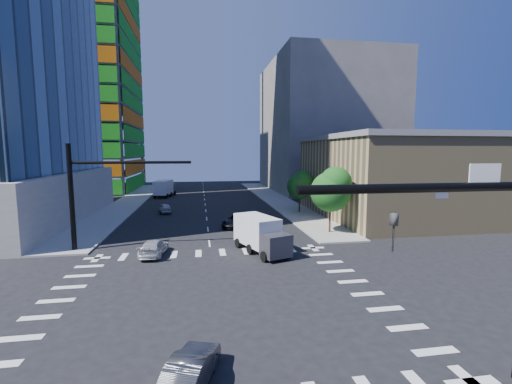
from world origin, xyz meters
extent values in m
plane|color=black|center=(0.00, 0.00, 0.00)|extent=(160.00, 160.00, 0.00)
cube|color=silver|center=(0.00, 0.00, 0.01)|extent=(20.00, 20.00, 0.01)
cube|color=gray|center=(12.50, 40.00, 0.07)|extent=(5.00, 60.00, 0.15)
cube|color=gray|center=(-12.50, 40.00, 0.07)|extent=(5.00, 60.00, 0.15)
cube|color=#1B951C|center=(-14.90, 62.00, 24.50)|extent=(0.12, 24.00, 49.00)
cube|color=#C6610B|center=(-27.50, 49.40, 24.50)|extent=(24.00, 0.12, 49.00)
cube|color=tan|center=(25.00, 22.00, 5.00)|extent=(20.00, 22.00, 10.00)
cube|color=slate|center=(25.00, 22.00, 10.30)|extent=(20.50, 22.50, 0.60)
cube|color=#67615D|center=(27.00, 55.00, 14.00)|extent=(24.00, 30.00, 28.00)
cylinder|color=black|center=(6.50, -11.50, 7.55)|extent=(10.00, 0.24, 0.24)
imported|color=black|center=(4.00, -11.50, 6.45)|extent=(0.16, 0.20, 1.00)
cube|color=white|center=(6.50, -11.50, 7.90)|extent=(0.90, 0.04, 0.50)
cylinder|color=black|center=(-11.50, 11.50, 4.65)|extent=(0.40, 0.40, 9.00)
cylinder|color=black|center=(-6.50, 11.50, 7.55)|extent=(10.00, 0.24, 0.24)
imported|color=black|center=(-5.50, 11.50, 6.45)|extent=(0.16, 0.20, 1.00)
cylinder|color=#382316|center=(12.50, 14.00, 1.29)|extent=(0.20, 0.20, 2.27)
sphere|color=#144D15|center=(12.50, 14.00, 4.38)|extent=(4.16, 4.16, 4.16)
sphere|color=#266622|center=(12.90, 13.70, 5.35)|extent=(3.25, 3.25, 3.25)
cylinder|color=#382316|center=(12.80, 26.00, 1.11)|extent=(0.20, 0.20, 1.92)
sphere|color=#144D15|center=(12.80, 26.00, 3.72)|extent=(3.52, 3.52, 3.52)
sphere|color=#266622|center=(13.20, 25.70, 4.55)|extent=(2.75, 2.75, 2.75)
imported|color=black|center=(3.26, 18.76, 0.70)|extent=(4.15, 5.54, 1.40)
imported|color=white|center=(-4.63, 9.18, 0.63)|extent=(2.25, 4.53, 1.27)
imported|color=#A1A2A9|center=(-5.62, 29.31, 0.66)|extent=(2.14, 4.05, 1.31)
imported|color=#414246|center=(-1.25, -7.53, 0.62)|extent=(2.43, 4.00, 1.24)
cube|color=white|center=(4.31, 8.29, 1.76)|extent=(3.67, 5.12, 2.41)
cube|color=#3C3C43|center=(4.31, 8.29, 1.16)|extent=(2.58, 2.30, 1.76)
cube|color=white|center=(-7.32, 47.32, 1.87)|extent=(3.36, 5.31, 2.56)
cube|color=#3C3C43|center=(-7.32, 47.32, 1.23)|extent=(2.59, 2.21, 1.87)
camera|label=1|loc=(-0.77, -19.24, 8.45)|focal=24.00mm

